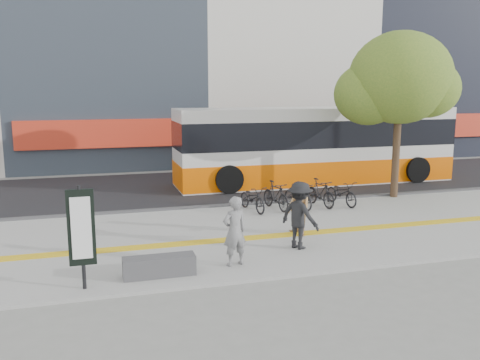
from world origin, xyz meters
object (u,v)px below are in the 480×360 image
object	(u,v)px
bench	(159,266)
seated_woman	(235,231)
bus	(316,148)
street_tree	(398,80)
signboard	(81,229)
pedestrian_dark	(300,215)
pedestrian_tan	(298,209)

from	to	relation	value
bench	seated_woman	bearing A→B (deg)	6.23
seated_woman	bus	bearing A→B (deg)	-138.06
street_tree	bus	distance (m)	4.93
signboard	seated_woman	xyz separation A→B (m)	(3.40, 0.50, -0.45)
signboard	pedestrian_dark	bearing A→B (deg)	13.54
signboard	bus	world-z (taller)	bus
bus	pedestrian_dark	distance (m)	9.80
bench	street_tree	bearing A→B (deg)	31.62
bench	bus	distance (m)	12.79
bench	street_tree	size ratio (longest dim) A/B	0.25
bench	signboard	xyz separation A→B (m)	(-1.60, -0.31, 1.06)
street_tree	pedestrian_dark	size ratio (longest dim) A/B	3.56
bench	seated_woman	world-z (taller)	seated_woman
bus	seated_woman	distance (m)	11.49
street_tree	pedestrian_tan	bearing A→B (deg)	-144.82
bus	seated_woman	bearing A→B (deg)	-124.06
signboard	pedestrian_tan	bearing A→B (deg)	22.42
signboard	bus	bearing A→B (deg)	45.52
street_tree	bus	bearing A→B (deg)	112.90
bus	pedestrian_tan	world-z (taller)	bus
bench	pedestrian_tan	xyz separation A→B (m)	(4.20, 2.09, 0.55)
bench	pedestrian_tan	size ratio (longest dim) A/B	1.04
bus	pedestrian_tan	distance (m)	8.65
pedestrian_dark	pedestrian_tan	bearing A→B (deg)	-50.52
bench	pedestrian_dark	world-z (taller)	pedestrian_dark
signboard	street_tree	distance (m)	13.40
seated_woman	pedestrian_dark	distance (m)	2.13
street_tree	seated_woman	distance (m)	10.52
pedestrian_dark	bus	bearing A→B (deg)	-56.59
pedestrian_tan	street_tree	bearing A→B (deg)	117.19
signboard	pedestrian_tan	distance (m)	6.30
pedestrian_tan	pedestrian_dark	bearing A→B (deg)	-28.96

